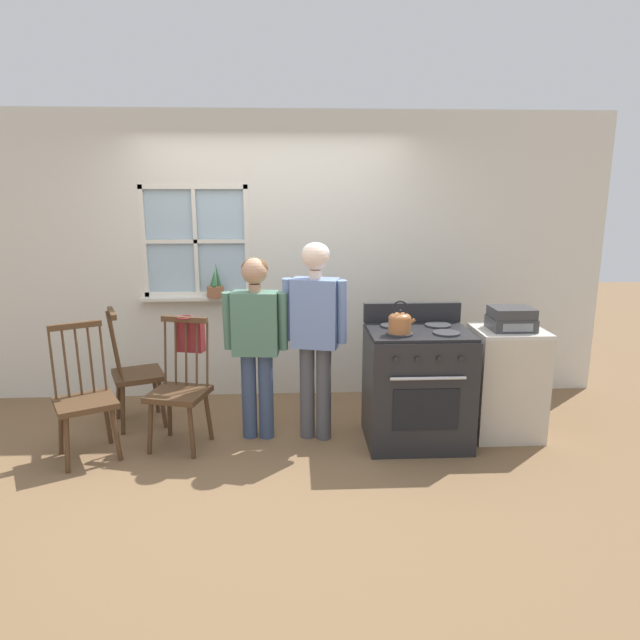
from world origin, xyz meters
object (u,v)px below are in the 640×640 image
at_px(stove, 417,385).
at_px(kettle, 400,322).
at_px(potted_plant, 215,289).
at_px(handbag, 190,335).
at_px(person_elderly_left, 256,331).
at_px(side_counter, 505,382).
at_px(stereo, 511,319).
at_px(chair_center_cluster, 85,401).
at_px(person_teen_center, 315,322).
at_px(chair_by_window, 180,392).
at_px(chair_near_wall, 135,374).

distance_m(stove, kettle, 0.59).
relative_size(potted_plant, handbag, 1.09).
bearing_deg(person_elderly_left, kettle, -8.23).
distance_m(stove, side_counter, 0.76).
xyz_separation_m(stove, stereo, (0.75, 0.08, 0.51)).
bearing_deg(stove, person_elderly_left, 173.85).
xyz_separation_m(stove, side_counter, (0.75, 0.10, -0.02)).
xyz_separation_m(stove, potted_plant, (-1.71, 1.09, 0.60)).
bearing_deg(kettle, handbag, 167.41).
distance_m(chair_center_cluster, person_teen_center, 1.83).
relative_size(chair_center_cluster, stereo, 3.00).
bearing_deg(handbag, stove, -7.32).
relative_size(chair_by_window, chair_center_cluster, 1.00).
xyz_separation_m(person_teen_center, stereo, (1.56, -0.03, 0.01)).
bearing_deg(handbag, side_counter, -2.99).
xyz_separation_m(chair_by_window, handbag, (0.06, 0.23, 0.40)).
xyz_separation_m(chair_near_wall, handbag, (0.52, -0.23, 0.40)).
relative_size(person_teen_center, side_counter, 1.77).
bearing_deg(chair_center_cluster, kettle, -27.80).
distance_m(chair_by_window, handbag, 0.46).
relative_size(chair_center_cluster, potted_plant, 3.04).
relative_size(stove, stereo, 3.19).
relative_size(chair_by_window, potted_plant, 3.04).
xyz_separation_m(person_elderly_left, side_counter, (2.03, -0.04, -0.44)).
relative_size(stove, potted_plant, 3.23).
bearing_deg(chair_center_cluster, chair_by_window, -15.05).
relative_size(chair_near_wall, stove, 0.94).
distance_m(handbag, side_counter, 2.60).
height_order(handbag, side_counter, handbag).
relative_size(chair_by_window, chair_near_wall, 1.00).
relative_size(chair_by_window, kettle, 4.13).
height_order(chair_by_window, person_elderly_left, person_elderly_left).
height_order(potted_plant, handbag, potted_plant).
bearing_deg(chair_center_cluster, side_counter, -23.94).
xyz_separation_m(chair_near_wall, person_teen_center, (1.53, -0.36, 0.52)).
height_order(stove, side_counter, stove).
xyz_separation_m(person_elderly_left, person_teen_center, (0.47, -0.03, 0.08)).
relative_size(chair_center_cluster, person_elderly_left, 0.69).
bearing_deg(stove, stereo, 5.89).
bearing_deg(kettle, chair_by_window, 175.30).
relative_size(potted_plant, stereo, 0.99).
relative_size(handbag, side_counter, 0.34).
distance_m(side_counter, stereo, 0.54).
xyz_separation_m(chair_by_window, kettle, (1.69, -0.14, 0.58)).
xyz_separation_m(person_elderly_left, potted_plant, (-0.43, 0.95, 0.18)).
bearing_deg(side_counter, person_elderly_left, 178.91).
distance_m(chair_by_window, side_counter, 2.63).
xyz_separation_m(handbag, stereo, (2.56, -0.15, 0.14)).
bearing_deg(kettle, person_elderly_left, 166.20).
xyz_separation_m(potted_plant, side_counter, (2.46, -0.99, -0.63)).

